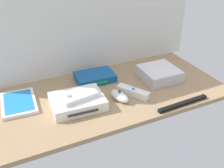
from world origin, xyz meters
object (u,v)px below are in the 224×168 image
(remote_classic_pad, at_px, (78,95))
(sensor_bar, at_px, (183,104))
(game_case, at_px, (19,103))
(network_router, at_px, (95,77))
(game_console, at_px, (78,102))
(remote_wand, at_px, (133,92))
(remote_nunchuk, at_px, (120,96))
(mini_computer, at_px, (159,73))

(remote_classic_pad, bearing_deg, sensor_bar, -32.83)
(game_case, xyz_separation_m, network_router, (0.36, 0.05, 0.01))
(sensor_bar, bearing_deg, remote_classic_pad, 154.25)
(game_console, xyz_separation_m, remote_wand, (0.24, -0.02, -0.01))
(sensor_bar, bearing_deg, remote_nunchuk, 145.01)
(remote_wand, bearing_deg, mini_computer, -7.85)
(remote_nunchuk, relative_size, sensor_bar, 0.45)
(mini_computer, bearing_deg, remote_wand, -157.04)
(game_case, bearing_deg, mini_computer, -1.54)
(game_case, relative_size, remote_nunchuk, 1.84)
(network_router, xyz_separation_m, remote_wand, (0.10, -0.19, -0.00))
(mini_computer, height_order, remote_wand, mini_computer)
(sensor_bar, bearing_deg, game_case, 152.45)
(network_router, xyz_separation_m, remote_classic_pad, (-0.14, -0.17, 0.04))
(network_router, height_order, sensor_bar, network_router)
(game_case, bearing_deg, remote_classic_pad, -24.97)
(game_console, bearing_deg, remote_nunchuk, -7.29)
(mini_computer, bearing_deg, remote_nunchuk, -160.77)
(remote_nunchuk, bearing_deg, remote_classic_pad, 155.80)
(game_console, bearing_deg, game_case, 155.23)
(mini_computer, relative_size, remote_classic_pad, 1.12)
(remote_nunchuk, bearing_deg, network_router, 83.81)
(remote_wand, distance_m, remote_classic_pad, 0.24)
(game_console, distance_m, game_case, 0.25)
(game_console, relative_size, remote_classic_pad, 1.42)
(game_console, bearing_deg, remote_classic_pad, -42.17)
(game_case, distance_m, network_router, 0.36)
(game_case, distance_m, remote_nunchuk, 0.42)
(remote_classic_pad, bearing_deg, mini_computer, -0.90)
(remote_nunchuk, bearing_deg, remote_wand, -5.76)
(mini_computer, distance_m, sensor_bar, 0.24)
(game_console, height_order, network_router, game_console)
(mini_computer, distance_m, game_case, 0.65)
(game_console, height_order, remote_wand, game_console)
(network_router, distance_m, sensor_bar, 0.43)
(mini_computer, relative_size, game_case, 0.88)
(network_router, height_order, remote_classic_pad, remote_classic_pad)
(network_router, bearing_deg, remote_wand, -59.79)
(mini_computer, xyz_separation_m, game_case, (-0.65, 0.06, -0.02))
(remote_nunchuk, bearing_deg, mini_computer, 4.85)
(remote_nunchuk, height_order, sensor_bar, remote_nunchuk)
(network_router, relative_size, remote_classic_pad, 1.20)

